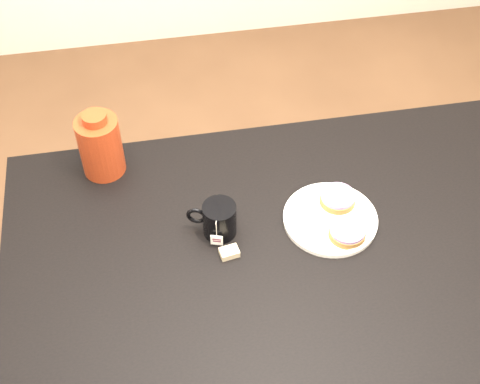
# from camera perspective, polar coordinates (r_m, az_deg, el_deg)

# --- Properties ---
(table) EXTENTS (1.40, 0.90, 0.75)m
(table) POSITION_cam_1_polar(r_m,az_deg,el_deg) (1.70, 4.35, -6.74)
(table) COLOR black
(table) RESTS_ON ground_plane
(plate) EXTENTS (0.24, 0.24, 0.02)m
(plate) POSITION_cam_1_polar(r_m,az_deg,el_deg) (1.69, 7.71, -2.24)
(plate) COLOR white
(plate) RESTS_ON table
(bagel_back) EXTENTS (0.13, 0.13, 0.03)m
(bagel_back) POSITION_cam_1_polar(r_m,az_deg,el_deg) (1.72, 8.34, -0.53)
(bagel_back) COLOR brown
(bagel_back) RESTS_ON plate
(bagel_front) EXTENTS (0.10, 0.10, 0.03)m
(bagel_front) POSITION_cam_1_polar(r_m,az_deg,el_deg) (1.65, 9.14, -3.38)
(bagel_front) COLOR brown
(bagel_front) RESTS_ON plate
(mug) EXTENTS (0.13, 0.10, 0.09)m
(mug) POSITION_cam_1_polar(r_m,az_deg,el_deg) (1.63, -1.83, -2.34)
(mug) COLOR black
(mug) RESTS_ON table
(teabag_pouch) EXTENTS (0.05, 0.04, 0.02)m
(teabag_pouch) POSITION_cam_1_polar(r_m,az_deg,el_deg) (1.61, -0.92, -5.17)
(teabag_pouch) COLOR #C6B793
(teabag_pouch) RESTS_ON table
(bagel_package) EXTENTS (0.11, 0.11, 0.19)m
(bagel_package) POSITION_cam_1_polar(r_m,az_deg,el_deg) (1.78, -11.84, 3.95)
(bagel_package) COLOR maroon
(bagel_package) RESTS_ON table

